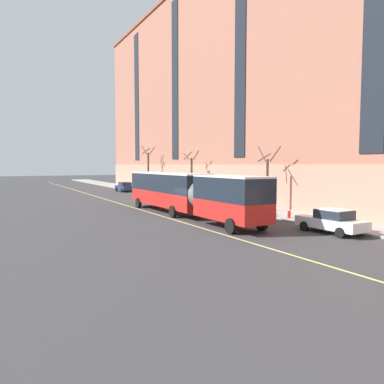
% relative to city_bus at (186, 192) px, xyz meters
% --- Properties ---
extents(ground_plane, '(260.00, 260.00, 0.00)m').
position_rel_city_bus_xyz_m(ground_plane, '(-0.89, -1.68, -2.11)').
color(ground_plane, '#38383A').
extents(sidewalk, '(4.47, 160.00, 0.15)m').
position_rel_city_bus_xyz_m(sidewalk, '(8.04, 1.32, -2.04)').
color(sidewalk, '#9E9B93').
rests_on(sidewalk, ground).
extents(apartment_facade, '(15.20, 110.00, 30.67)m').
position_rel_city_bus_xyz_m(apartment_facade, '(16.25, -1.69, 13.21)').
color(apartment_facade, '#A36651').
rests_on(apartment_facade, ground).
extents(city_bus, '(2.89, 19.84, 3.64)m').
position_rel_city_bus_xyz_m(city_bus, '(0.00, 0.00, 0.00)').
color(city_bus, red).
rests_on(city_bus, ground).
extents(parked_car_navy_0, '(1.99, 4.63, 1.56)m').
position_rel_city_bus_xyz_m(parked_car_navy_0, '(4.50, -1.89, -1.33)').
color(parked_car_navy_0, navy).
rests_on(parked_car_navy_0, ground).
extents(parked_car_black_1, '(2.00, 4.28, 1.56)m').
position_rel_city_bus_xyz_m(parked_car_black_1, '(4.52, 20.58, -1.33)').
color(parked_car_black_1, black).
rests_on(parked_car_black_1, ground).
extents(parked_car_navy_2, '(2.00, 4.64, 1.56)m').
position_rel_city_bus_xyz_m(parked_car_navy_2, '(4.71, 30.62, -1.33)').
color(parked_car_navy_2, navy).
rests_on(parked_car_navy_2, ground).
extents(parked_car_white_3, '(2.11, 4.58, 1.56)m').
position_rel_city_bus_xyz_m(parked_car_white_3, '(4.67, -11.33, -1.33)').
color(parked_car_white_3, silver).
rests_on(parked_car_white_3, ground).
extents(street_tree_mid_block, '(1.71, 1.76, 5.97)m').
position_rel_city_bus_xyz_m(street_tree_mid_block, '(8.04, -0.90, 0.93)').
color(street_tree_mid_block, brown).
rests_on(street_tree_mid_block, sidewalk).
extents(street_tree_far_uptown, '(1.59, 1.63, 6.01)m').
position_rel_city_bus_xyz_m(street_tree_far_uptown, '(8.00, 13.83, 1.06)').
color(street_tree_far_uptown, brown).
rests_on(street_tree_far_uptown, sidewalk).
extents(street_tree_far_downtown, '(1.78, 1.73, 7.27)m').
position_rel_city_bus_xyz_m(street_tree_far_downtown, '(8.01, 28.55, 1.63)').
color(street_tree_far_downtown, brown).
rests_on(street_tree_far_downtown, sidewalk).
extents(fire_hydrant, '(0.42, 0.24, 0.72)m').
position_rel_city_bus_xyz_m(fire_hydrant, '(6.30, -5.71, -1.62)').
color(fire_hydrant, red).
rests_on(fire_hydrant, sidewalk).
extents(lane_centerline, '(0.16, 140.00, 0.01)m').
position_rel_city_bus_xyz_m(lane_centerline, '(-1.70, 1.32, -2.11)').
color(lane_centerline, '#E0D66B').
rests_on(lane_centerline, ground).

